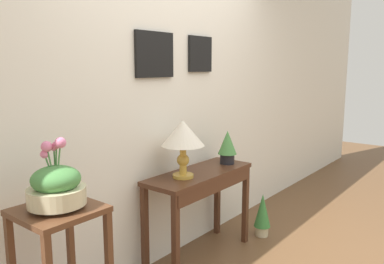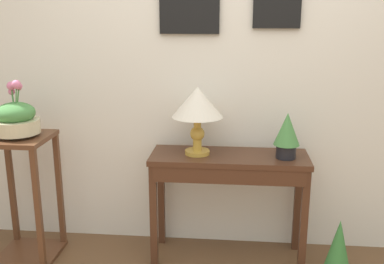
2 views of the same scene
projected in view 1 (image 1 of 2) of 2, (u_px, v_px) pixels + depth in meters
name	position (u px, v px, depth m)	size (l,w,h in m)	color
back_wall_with_art	(166.00, 89.00, 3.10)	(9.00, 0.13, 2.80)	silver
console_table	(202.00, 187.00, 3.12)	(1.02, 0.37, 0.74)	#472819
table_lamp	(183.00, 136.00, 2.89)	(0.33, 0.33, 0.44)	gold
potted_plant_on_console	(227.00, 146.00, 3.34)	(0.16, 0.16, 0.29)	black
planter_bowl_wide	(56.00, 186.00, 1.95)	(0.29, 0.29, 0.37)	beige
potted_plant_floor	(262.00, 213.00, 3.59)	(0.15, 0.15, 0.41)	beige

